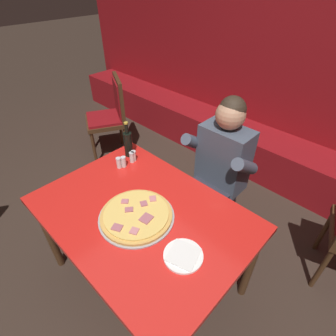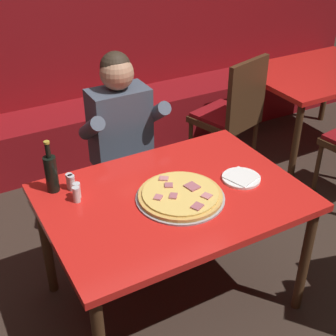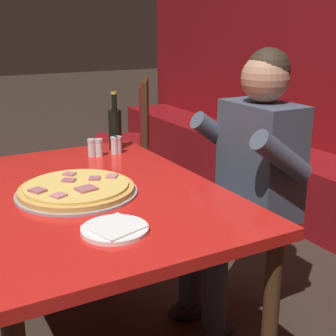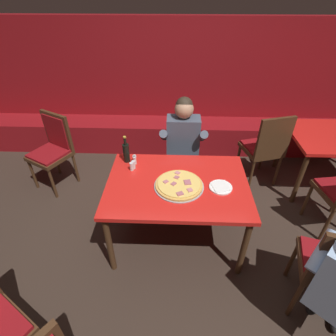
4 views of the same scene
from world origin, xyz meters
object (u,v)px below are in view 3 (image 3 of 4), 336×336
at_px(shaker_parmesan, 115,146).
at_px(shaker_black_pepper, 92,148).
at_px(plate_white_paper, 115,229).
at_px(dining_chair_near_right, 130,133).
at_px(shaker_red_pepper_flakes, 118,146).
at_px(pizza, 77,189).
at_px(beer_bottle, 115,128).
at_px(main_dining_table, 89,209).
at_px(shaker_oregano, 99,148).
at_px(diner_seated_blue_shirt, 245,178).

relative_size(shaker_parmesan, shaker_black_pepper, 1.00).
height_order(plate_white_paper, dining_chair_near_right, dining_chair_near_right).
bearing_deg(shaker_red_pepper_flakes, plate_white_paper, -23.95).
distance_m(pizza, beer_bottle, 0.67).
height_order(main_dining_table, shaker_red_pepper_flakes, shaker_red_pepper_flakes).
bearing_deg(shaker_oregano, dining_chair_near_right, 149.15).
bearing_deg(shaker_oregano, shaker_parmesan, 90.60).
bearing_deg(diner_seated_blue_shirt, shaker_parmesan, -140.19).
bearing_deg(main_dining_table, pizza, -73.92).
xyz_separation_m(shaker_oregano, dining_chair_near_right, (-1.15, 0.69, -0.23)).
xyz_separation_m(plate_white_paper, shaker_red_pepper_flakes, (-0.84, 0.37, 0.03)).
xyz_separation_m(main_dining_table, dining_chair_near_right, (-1.59, 0.90, -0.11)).
height_order(pizza, diner_seated_blue_shirt, diner_seated_blue_shirt).
height_order(beer_bottle, shaker_oregano, beer_bottle).
height_order(shaker_parmesan, shaker_oregano, same).
xyz_separation_m(shaker_black_pepper, diner_seated_blue_shirt, (0.51, 0.53, -0.09)).
xyz_separation_m(pizza, shaker_oregano, (-0.45, 0.27, 0.02)).
height_order(plate_white_paper, shaker_red_pepper_flakes, shaker_red_pepper_flakes).
distance_m(shaker_parmesan, shaker_oregano, 0.08).
xyz_separation_m(shaker_parmesan, dining_chair_near_right, (-1.15, 0.61, -0.23)).
xyz_separation_m(plate_white_paper, shaker_black_pepper, (-0.85, 0.24, 0.03)).
bearing_deg(diner_seated_blue_shirt, shaker_red_pepper_flakes, -141.78).
distance_m(main_dining_table, pizza, 0.11).
bearing_deg(shaker_black_pepper, shaker_oregano, 64.74).
xyz_separation_m(beer_bottle, dining_chair_near_right, (-1.06, 0.56, -0.30)).
bearing_deg(dining_chair_near_right, shaker_parmesan, -27.81).
bearing_deg(dining_chair_near_right, diner_seated_blue_shirt, -6.58).
xyz_separation_m(main_dining_table, plate_white_paper, (0.39, -0.06, 0.09)).
bearing_deg(plate_white_paper, shaker_oregano, 161.97).
bearing_deg(shaker_black_pepper, diner_seated_blue_shirt, 45.86).
relative_size(plate_white_paper, shaker_oregano, 2.44).
xyz_separation_m(shaker_red_pepper_flakes, shaker_parmesan, (0.00, -0.02, 0.00)).
relative_size(shaker_parmesan, shaker_oregano, 1.00).
relative_size(diner_seated_blue_shirt, dining_chair_near_right, 1.31).
height_order(main_dining_table, dining_chair_near_right, dining_chair_near_right).
xyz_separation_m(pizza, dining_chair_near_right, (-1.60, 0.95, -0.21)).
distance_m(main_dining_table, dining_chair_near_right, 1.83).
bearing_deg(plate_white_paper, shaker_black_pepper, 164.30).
distance_m(beer_bottle, shaker_black_pepper, 0.19).
height_order(shaker_red_pepper_flakes, dining_chair_near_right, dining_chair_near_right).
height_order(plate_white_paper, diner_seated_blue_shirt, diner_seated_blue_shirt).
bearing_deg(shaker_red_pepper_flakes, shaker_oregano, -87.63).
distance_m(plate_white_paper, shaker_red_pepper_flakes, 0.92).
bearing_deg(beer_bottle, dining_chair_near_right, 152.04).
height_order(beer_bottle, dining_chair_near_right, beer_bottle).
distance_m(shaker_black_pepper, shaker_oregano, 0.04).
height_order(pizza, dining_chair_near_right, dining_chair_near_right).
height_order(main_dining_table, pizza, pizza).
bearing_deg(shaker_parmesan, shaker_oregano, -89.40).
relative_size(plate_white_paper, dining_chair_near_right, 0.22).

